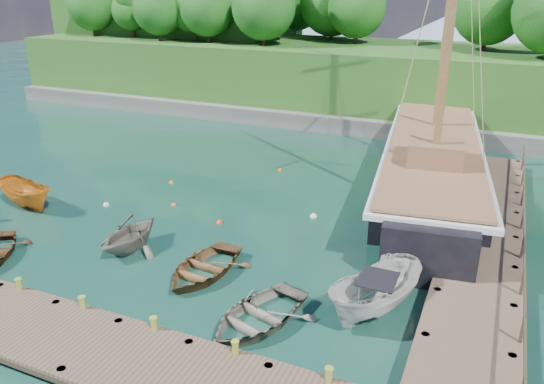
{
  "coord_description": "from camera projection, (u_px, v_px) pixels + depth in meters",
  "views": [
    {
      "loc": [
        11.38,
        -16.79,
        11.23
      ],
      "look_at": [
        2.06,
        4.35,
        2.0
      ],
      "focal_mm": 35.0,
      "sensor_mm": 36.0,
      "label": 1
    }
  ],
  "objects": [
    {
      "name": "ground",
      "position": [
        187.0,
        263.0,
        22.7
      ],
      "size": [
        160.0,
        160.0,
        0.0
      ],
      "primitive_type": "plane",
      "color": "#113325",
      "rests_on": "ground"
    },
    {
      "name": "dock_near",
      "position": [
        128.0,
        359.0,
        16.27
      ],
      "size": [
        20.0,
        3.2,
        1.1
      ],
      "color": "#48372D",
      "rests_on": "ground"
    },
    {
      "name": "dock_east",
      "position": [
        484.0,
        235.0,
        24.18
      ],
      "size": [
        3.2,
        24.0,
        1.1
      ],
      "color": "#48372D",
      "rests_on": "ground"
    },
    {
      "name": "bollard_0",
      "position": [
        23.0,
        303.0,
        19.86
      ],
      "size": [
        0.26,
        0.26,
        0.45
      ],
      "primitive_type": "cylinder",
      "color": "olive",
      "rests_on": "ground"
    },
    {
      "name": "bollard_1",
      "position": [
        85.0,
        322.0,
        18.74
      ],
      "size": [
        0.26,
        0.26,
        0.45
      ],
      "primitive_type": "cylinder",
      "color": "olive",
      "rests_on": "ground"
    },
    {
      "name": "bollard_2",
      "position": [
        156.0,
        344.0,
        17.62
      ],
      "size": [
        0.26,
        0.26,
        0.45
      ],
      "primitive_type": "cylinder",
      "color": "olive",
      "rests_on": "ground"
    },
    {
      "name": "bollard_3",
      "position": [
        236.0,
        369.0,
        16.49
      ],
      "size": [
        0.26,
        0.26,
        0.45
      ],
      "primitive_type": "cylinder",
      "color": "olive",
      "rests_on": "ground"
    },
    {
      "name": "rowboat_1",
      "position": [
        131.0,
        249.0,
        23.88
      ],
      "size": [
        3.14,
        3.59,
        1.83
      ],
      "primitive_type": "imported",
      "rotation": [
        0.0,
        0.0,
        -0.04
      ],
      "color": "#645E52",
      "rests_on": "ground"
    },
    {
      "name": "rowboat_2",
      "position": [
        203.0,
        274.0,
        21.8
      ],
      "size": [
        3.33,
        4.45,
        0.88
      ],
      "primitive_type": "imported",
      "rotation": [
        0.0,
        0.0,
        -0.07
      ],
      "color": "brown",
      "rests_on": "ground"
    },
    {
      "name": "rowboat_3",
      "position": [
        257.0,
        323.0,
        18.67
      ],
      "size": [
        4.2,
        5.06,
        0.9
      ],
      "primitive_type": "imported",
      "rotation": [
        0.0,
        0.0,
        -0.28
      ],
      "color": "#6E685C",
      "rests_on": "ground"
    },
    {
      "name": "motorboat_orange",
      "position": [
        29.0,
        207.0,
        28.3
      ],
      "size": [
        4.48,
        2.67,
        1.63
      ],
      "primitive_type": "imported",
      "rotation": [
        0.0,
        0.0,
        1.3
      ],
      "color": "#C26D18",
      "rests_on": "ground"
    },
    {
      "name": "cabin_boat_white",
      "position": [
        375.0,
        313.0,
        19.25
      ],
      "size": [
        3.52,
        5.14,
        1.86
      ],
      "primitive_type": "imported",
      "rotation": [
        0.0,
        0.0,
        -0.39
      ],
      "color": "beige",
      "rests_on": "ground"
    },
    {
      "name": "schooner",
      "position": [
        431.0,
        170.0,
        30.26
      ],
      "size": [
        7.94,
        28.7,
        21.27
      ],
      "rotation": [
        0.0,
        0.0,
        0.13
      ],
      "color": "black",
      "rests_on": "ground"
    },
    {
      "name": "mooring_buoy_0",
      "position": [
        106.0,
        205.0,
        28.48
      ],
      "size": [
        0.32,
        0.32,
        0.32
      ],
      "primitive_type": "sphere",
      "color": "silver",
      "rests_on": "ground"
    },
    {
      "name": "mooring_buoy_1",
      "position": [
        174.0,
        206.0,
        28.44
      ],
      "size": [
        0.28,
        0.28,
        0.28
      ],
      "primitive_type": "sphere",
      "color": "orange",
      "rests_on": "ground"
    },
    {
      "name": "mooring_buoy_2",
      "position": [
        220.0,
        223.0,
        26.37
      ],
      "size": [
        0.32,
        0.32,
        0.32
      ],
      "primitive_type": "sphere",
      "color": "#F54019",
      "rests_on": "ground"
    },
    {
      "name": "mooring_buoy_3",
      "position": [
        313.0,
        217.0,
        27.06
      ],
      "size": [
        0.36,
        0.36,
        0.36
      ],
      "primitive_type": "sphere",
      "color": "white",
      "rests_on": "ground"
    },
    {
      "name": "mooring_buoy_4",
      "position": [
        171.0,
        183.0,
        31.6
      ],
      "size": [
        0.27,
        0.27,
        0.27
      ],
      "primitive_type": "sphere",
      "color": "#F16500",
      "rests_on": "ground"
    },
    {
      "name": "mooring_buoy_5",
      "position": [
        280.0,
        171.0,
        33.65
      ],
      "size": [
        0.28,
        0.28,
        0.28
      ],
      "primitive_type": "sphere",
      "color": "#EF6900",
      "rests_on": "ground"
    },
    {
      "name": "headland",
      "position": [
        244.0,
        43.0,
        52.12
      ],
      "size": [
        51.0,
        19.31,
        12.9
      ],
      "color": "#474744",
      "rests_on": "ground"
    },
    {
      "name": "distant_ridge",
      "position": [
        463.0,
        30.0,
        78.96
      ],
      "size": [
        117.0,
        40.0,
        10.0
      ],
      "color": "#728CA5",
      "rests_on": "ground"
    }
  ]
}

